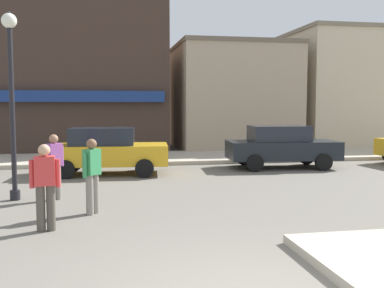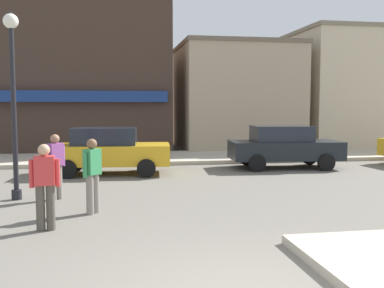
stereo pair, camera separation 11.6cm
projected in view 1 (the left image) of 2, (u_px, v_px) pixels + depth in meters
kerb_far at (147, 158)px, 19.05m from camera, size 80.00×4.00×0.15m
lamp_post at (11, 78)px, 10.73m from camera, size 0.36×0.36×4.54m
parked_car_nearest at (106, 150)px, 14.99m from camera, size 4.14×2.15×1.56m
parked_car_second at (281, 146)px, 16.50m from camera, size 4.12×2.11×1.56m
pedestrian_crossing_near at (54, 165)px, 10.92m from camera, size 0.46×0.45×1.61m
pedestrian_crossing_far at (92, 174)px, 9.52m from camera, size 0.41×0.49×1.61m
pedestrian_kerb_side at (45, 185)px, 8.23m from camera, size 0.55×0.24×1.61m
building_corner_shop at (50, 72)px, 23.97m from camera, size 12.13×9.00×8.09m
building_storefront_left_near at (232, 97)px, 24.05m from camera, size 6.07×5.86×5.49m
building_storefront_left_mid at (355, 90)px, 26.45m from camera, size 8.65×7.41×6.41m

